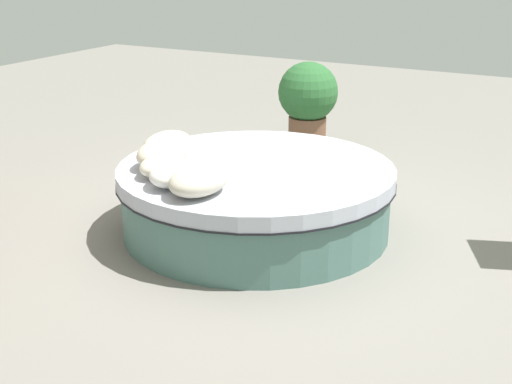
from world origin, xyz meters
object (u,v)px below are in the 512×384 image
object	(u,v)px
throw_pillow_3	(177,173)
throw_pillow_0	(168,144)
throw_pillow_1	(163,152)
throw_pillow_4	(199,180)
round_bed	(256,198)
throw_pillow_2	(163,165)
planter	(308,102)

from	to	relation	value
throw_pillow_3	throw_pillow_0	bearing A→B (deg)	40.36
throw_pillow_1	throw_pillow_4	size ratio (longest dim) A/B	1.02
round_bed	throw_pillow_2	bearing A→B (deg)	137.30
throw_pillow_1	throw_pillow_3	bearing A→B (deg)	-132.99
throw_pillow_3	planter	xyz separation A→B (m)	(2.73, 0.21, -0.03)
throw_pillow_2	throw_pillow_4	distance (m)	0.51
throw_pillow_1	throw_pillow_0	bearing A→B (deg)	27.76
throw_pillow_1	throw_pillow_3	world-z (taller)	throw_pillow_1
throw_pillow_2	planter	distance (m)	2.59
throw_pillow_3	throw_pillow_2	bearing A→B (deg)	58.35
round_bed	throw_pillow_4	distance (m)	0.84
throw_pillow_0	throw_pillow_3	world-z (taller)	throw_pillow_0
throw_pillow_0	throw_pillow_2	bearing A→B (deg)	-148.38
round_bed	planter	world-z (taller)	planter
throw_pillow_2	throw_pillow_4	size ratio (longest dim) A/B	0.80
throw_pillow_2	throw_pillow_4	xyz separation A→B (m)	(-0.21, -0.46, 0.02)
throw_pillow_3	throw_pillow_1	bearing A→B (deg)	47.01
throw_pillow_2	throw_pillow_0	bearing A→B (deg)	31.62
throw_pillow_1	throw_pillow_2	xyz separation A→B (m)	(-0.21, -0.15, -0.03)
round_bed	throw_pillow_0	world-z (taller)	throw_pillow_0
throw_pillow_2	planter	size ratio (longest dim) A/B	0.41
throw_pillow_4	throw_pillow_2	bearing A→B (deg)	65.14
throw_pillow_1	throw_pillow_2	bearing A→B (deg)	-144.34
throw_pillow_0	throw_pillow_1	size ratio (longest dim) A/B	0.92
round_bed	throw_pillow_2	xyz separation A→B (m)	(-0.54, 0.50, 0.35)
throw_pillow_1	round_bed	bearing A→B (deg)	-62.52
planter	throw_pillow_1	bearing A→B (deg)	176.37
throw_pillow_1	planter	xyz separation A→B (m)	(2.39, -0.15, -0.05)
throw_pillow_2	throw_pillow_4	world-z (taller)	throw_pillow_4
throw_pillow_0	throw_pillow_2	distance (m)	0.52
planter	round_bed	bearing A→B (deg)	-166.38
throw_pillow_2	throw_pillow_1	bearing A→B (deg)	35.66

